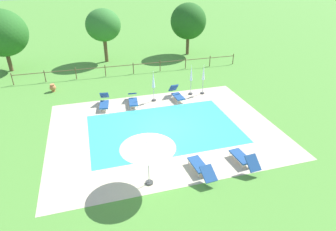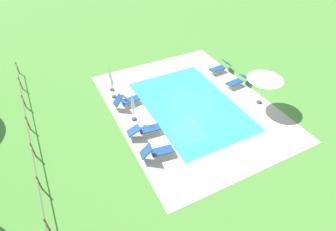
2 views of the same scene
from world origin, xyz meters
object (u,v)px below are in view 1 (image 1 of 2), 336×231
Objects in this scene: terracotta_urn_near_fence at (53,88)px; tree_far_west at (103,25)px; tree_centre at (2,33)px; sun_lounger_north_near_steps at (133,100)px; patio_umbrella_closed_row_mid_west at (153,82)px; patio_umbrella_closed_row_centre at (191,76)px; patio_umbrella_closed_row_west at (203,75)px; sun_lounger_north_end at (201,167)px; sun_lounger_south_near_corner at (104,102)px; tree_west_mid at (188,21)px; sun_lounger_north_mid at (244,158)px; patio_umbrella_open_foreground at (148,145)px; sun_lounger_north_far at (177,94)px.

tree_far_west is (4.85, 6.81, 3.31)m from terracotta_urn_near_fence.
sun_lounger_north_near_steps is at bearing -46.66° from tree_centre.
patio_umbrella_closed_row_centre is (3.02, 0.37, 0.02)m from patio_umbrella_closed_row_mid_west.
sun_lounger_north_near_steps is 5.66m from patio_umbrella_closed_row_west.
patio_umbrella_closed_row_centre is at bearing 72.72° from sun_lounger_north_end.
patio_umbrella_closed_row_mid_west is 3.05m from patio_umbrella_closed_row_centre.
tree_centre reaches higher than sun_lounger_south_near_corner.
tree_west_mid reaches higher than terracotta_urn_near_fence.
terracotta_urn_near_fence is at bearing 132.98° from sun_lounger_south_near_corner.
sun_lounger_north_near_steps is 1.93m from patio_umbrella_closed_row_mid_west.
terracotta_urn_near_fence is at bearing 161.81° from patio_umbrella_closed_row_west.
tree_centre reaches higher than sun_lounger_north_mid.
sun_lounger_north_mid is (4.10, -8.52, 0.03)m from sun_lounger_north_near_steps.
sun_lounger_south_near_corner is at bearing -178.10° from patio_umbrella_closed_row_west.
patio_umbrella_closed_row_mid_west is 8.33m from terracotta_urn_near_fence.
sun_lounger_north_end is (-2.31, -0.01, -0.02)m from sun_lounger_north_mid.
sun_lounger_north_near_steps is at bearing -35.32° from terracotta_urn_near_fence.
patio_umbrella_closed_row_west reaches higher than sun_lounger_north_end.
sun_lounger_north_near_steps is at bearing 84.86° from patio_umbrella_open_foreground.
sun_lounger_north_far is 0.82× the size of patio_umbrella_closed_row_west.
patio_umbrella_open_foreground is 0.46× the size of tree_far_west.
tree_far_west is at bearing 2.88° from tree_centre.
tree_west_mid reaches higher than tree_far_west.
tree_west_mid is 0.97× the size of tree_centre.
tree_west_mid is at bearing 65.64° from patio_umbrella_open_foreground.
patio_umbrella_open_foreground is at bearing -95.14° from sun_lounger_north_near_steps.
sun_lounger_north_end is 9.69m from patio_umbrella_closed_row_west.
patio_umbrella_open_foreground is (-0.77, -8.54, 1.77)m from sun_lounger_north_near_steps.
terracotta_urn_near_fence is at bearing 127.97° from sun_lounger_north_mid.
patio_umbrella_closed_row_centre reaches higher than terracotta_urn_near_fence.
patio_umbrella_closed_row_mid_west is 0.41× the size of tree_centre.
tree_far_west is (-4.94, 19.36, 3.27)m from sun_lounger_north_mid.
patio_umbrella_closed_row_mid_west is (-2.53, 8.64, 1.08)m from sun_lounger_north_mid.
sun_lounger_north_mid is at bearing 0.35° from patio_umbrella_open_foreground.
sun_lounger_south_near_corner is at bearing 113.86° from sun_lounger_north_end.
patio_umbrella_closed_row_west is at bearing 54.70° from patio_umbrella_open_foreground.
patio_umbrella_closed_row_west is 0.43× the size of tree_west_mid.
tree_west_mid reaches higher than sun_lounger_north_near_steps.
tree_far_west is at bearing 90.22° from patio_umbrella_open_foreground.
patio_umbrella_closed_row_west is 12.47m from tree_far_west.
sun_lounger_north_end is 0.39× the size of tree_west_mid.
sun_lounger_north_near_steps is at bearing -173.90° from patio_umbrella_closed_row_centre.
terracotta_urn_near_fence is 8.22m from tree_centre.
patio_umbrella_closed_row_centre reaches higher than sun_lounger_north_mid.
sun_lounger_north_near_steps is 0.39× the size of tree_west_mid.
tree_far_west reaches higher than sun_lounger_north_mid.
patio_umbrella_closed_row_west is at bearing -8.83° from patio_umbrella_closed_row_centre.
terracotta_urn_near_fence is (-7.48, 12.56, -0.02)m from sun_lounger_north_end.
patio_umbrella_open_foreground is 9.00m from patio_umbrella_closed_row_mid_west.
sun_lounger_north_end is 0.92× the size of patio_umbrella_closed_row_mid_west.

